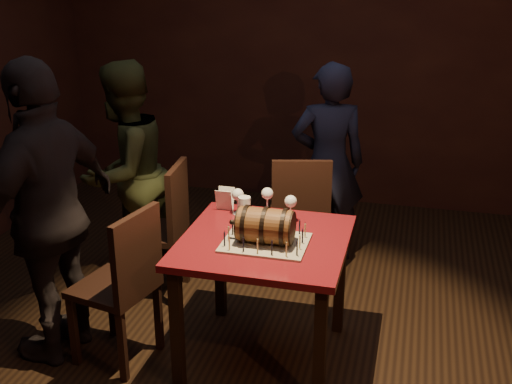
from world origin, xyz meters
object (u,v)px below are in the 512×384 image
at_px(chair_back, 300,212).
at_px(pint_of_ale, 244,210).
at_px(wine_glass_left, 238,196).
at_px(wine_glass_right, 291,203).
at_px(barrel_cake, 265,226).
at_px(person_left_rear, 125,173).
at_px(wine_glass_mid, 267,195).
at_px(person_left_front, 49,214).
at_px(chair_left_front, 124,279).
at_px(pub_table, 264,257).
at_px(chair_left_rear, 164,223).
at_px(person_back, 328,164).

bearing_deg(chair_back, pint_of_ale, -103.71).
xyz_separation_m(wine_glass_left, wine_glass_right, (0.33, -0.03, 0.00)).
bearing_deg(pint_of_ale, barrel_cake, -54.81).
distance_m(chair_back, person_left_rear, 1.25).
distance_m(wine_glass_mid, person_left_rear, 1.18).
distance_m(wine_glass_right, person_left_front, 1.35).
height_order(barrel_cake, chair_left_front, barrel_cake).
bearing_deg(person_left_rear, pub_table, 72.80).
bearing_deg(wine_glass_left, chair_left_rear, 156.69).
distance_m(barrel_cake, wine_glass_mid, 0.43).
height_order(wine_glass_left, chair_left_rear, chair_left_rear).
xyz_separation_m(wine_glass_right, person_left_rear, (-1.27, 0.49, -0.09)).
relative_size(chair_left_rear, person_left_front, 0.54).
height_order(wine_glass_right, chair_left_rear, chair_left_rear).
bearing_deg(pint_of_ale, chair_back, 76.29).
bearing_deg(person_back, wine_glass_mid, 61.58).
bearing_deg(person_left_front, person_back, 151.17).
bearing_deg(person_back, chair_left_front, 44.82).
height_order(wine_glass_mid, wine_glass_right, same).
xyz_separation_m(pub_table, chair_left_rear, (-0.82, 0.55, -0.12)).
xyz_separation_m(wine_glass_left, chair_left_rear, (-0.59, 0.25, -0.35)).
distance_m(chair_left_front, person_left_rear, 1.11).
relative_size(chair_left_rear, chair_left_front, 1.00).
xyz_separation_m(pint_of_ale, chair_back, (0.19, 0.76, -0.30)).
bearing_deg(barrel_cake, chair_left_front, -167.34).
relative_size(chair_back, person_left_rear, 0.60).
bearing_deg(person_left_front, chair_back, 145.38).
relative_size(pub_table, person_left_rear, 0.58).
bearing_deg(wine_glass_mid, person_left_rear, 160.39).
height_order(chair_left_rear, person_left_rear, person_left_rear).
relative_size(wine_glass_right, chair_left_front, 0.17).
height_order(chair_left_rear, person_back, person_back).
bearing_deg(person_back, barrel_cake, 68.49).
bearing_deg(pint_of_ale, chair_left_front, -142.33).
bearing_deg(chair_left_front, barrel_cake, 12.66).
height_order(pint_of_ale, chair_back, chair_back).
distance_m(pint_of_ale, chair_left_front, 0.78).
height_order(wine_glass_right, pint_of_ale, wine_glass_right).
xyz_separation_m(pub_table, person_back, (0.14, 1.39, 0.11)).
height_order(pub_table, person_back, person_back).
distance_m(chair_left_rear, person_left_rear, 0.48).
bearing_deg(person_left_front, chair_left_rear, 166.34).
height_order(wine_glass_left, chair_left_front, chair_left_front).
distance_m(person_back, person_left_front, 2.08).
relative_size(chair_back, person_back, 0.62).
height_order(barrel_cake, person_left_rear, person_left_rear).
xyz_separation_m(wine_glass_mid, chair_left_rear, (-0.75, 0.19, -0.34)).
xyz_separation_m(pint_of_ale, person_left_rear, (-1.01, 0.55, -0.05)).
distance_m(pub_table, person_left_front, 1.21).
bearing_deg(wine_glass_right, chair_left_rear, 162.72).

